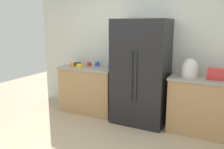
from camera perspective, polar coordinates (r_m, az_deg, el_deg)
kitchen_back_panel at (r=4.65m, az=6.76°, el=6.12°), size 4.73×0.10×2.63m
counter_left at (r=4.92m, az=-5.45°, el=-3.55°), size 1.19×0.60×0.94m
counter_right at (r=4.20m, az=23.16°, el=-7.21°), size 1.40×0.60×0.94m
refrigerator at (r=4.28m, az=6.93°, el=0.50°), size 0.95×0.68×1.88m
toaster at (r=4.01m, az=23.70°, el=0.13°), size 0.24×0.16×0.18m
rice_cooker at (r=4.06m, az=18.20°, el=1.38°), size 0.28×0.28×0.31m
bottle_a at (r=4.62m, az=-0.47°, el=2.46°), size 0.08×0.08×0.22m
cup_a at (r=4.88m, az=-3.58°, el=2.55°), size 0.09×0.09×0.09m
cup_b at (r=4.93m, az=-5.52°, el=2.54°), size 0.08×0.08×0.08m
cup_d at (r=4.93m, az=-9.52°, el=2.41°), size 0.09×0.09×0.08m
bowl_a at (r=5.04m, az=-8.23°, el=2.54°), size 0.15×0.15×0.06m
bowl_b at (r=4.77m, az=-7.75°, el=2.10°), size 0.15×0.15×0.07m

